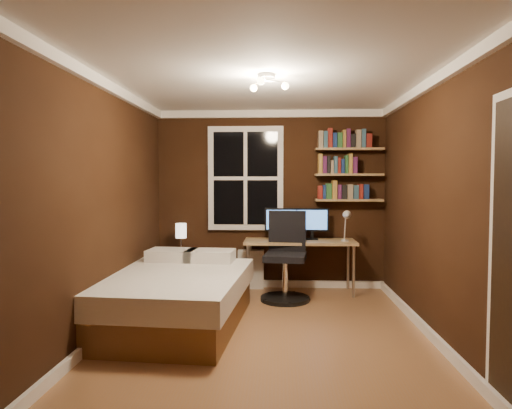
{
  "coord_description": "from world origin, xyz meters",
  "views": [
    {
      "loc": [
        0.11,
        -4.36,
        1.52
      ],
      "look_at": [
        -0.12,
        0.45,
        1.27
      ],
      "focal_mm": 32.0,
      "sensor_mm": 36.0,
      "label": 1
    }
  ],
  "objects_px": {
    "bed": "(173,297)",
    "monitor_left": "(281,224)",
    "nightstand": "(181,273)",
    "desk_lamp": "(346,225)",
    "radiator": "(251,269)",
    "office_chair": "(286,265)",
    "monitor_right": "(312,224)",
    "desk": "(300,245)",
    "bedside_lamp": "(181,239)"
  },
  "relations": [
    {
      "from": "bed",
      "to": "monitor_left",
      "type": "bearing_deg",
      "value": 57.73
    },
    {
      "from": "nightstand",
      "to": "desk_lamp",
      "type": "xyz_separation_m",
      "value": [
        2.22,
        -0.16,
        0.68
      ]
    },
    {
      "from": "radiator",
      "to": "office_chair",
      "type": "height_order",
      "value": "office_chair"
    },
    {
      "from": "bed",
      "to": "monitor_right",
      "type": "distance_m",
      "value": 2.29
    },
    {
      "from": "office_chair",
      "to": "desk",
      "type": "bearing_deg",
      "value": 70.68
    },
    {
      "from": "bed",
      "to": "desk_lamp",
      "type": "bearing_deg",
      "value": 37.72
    },
    {
      "from": "bed",
      "to": "monitor_right",
      "type": "relative_size",
      "value": 4.67
    },
    {
      "from": "nightstand",
      "to": "monitor_right",
      "type": "relative_size",
      "value": 1.1
    },
    {
      "from": "monitor_right",
      "to": "desk_lamp",
      "type": "distance_m",
      "value": 0.49
    },
    {
      "from": "monitor_right",
      "to": "office_chair",
      "type": "relative_size",
      "value": 0.4
    },
    {
      "from": "desk",
      "to": "office_chair",
      "type": "height_order",
      "value": "office_chair"
    },
    {
      "from": "bed",
      "to": "desk_lamp",
      "type": "height_order",
      "value": "desk_lamp"
    },
    {
      "from": "radiator",
      "to": "office_chair",
      "type": "bearing_deg",
      "value": -50.86
    },
    {
      "from": "desk",
      "to": "monitor_right",
      "type": "height_order",
      "value": "monitor_right"
    },
    {
      "from": "monitor_right",
      "to": "bed",
      "type": "bearing_deg",
      "value": -135.5
    },
    {
      "from": "monitor_left",
      "to": "monitor_right",
      "type": "bearing_deg",
      "value": 0.0
    },
    {
      "from": "bedside_lamp",
      "to": "radiator",
      "type": "xyz_separation_m",
      "value": [
        0.95,
        0.2,
        -0.44
      ]
    },
    {
      "from": "bedside_lamp",
      "to": "monitor_left",
      "type": "distance_m",
      "value": 1.39
    },
    {
      "from": "bed",
      "to": "radiator",
      "type": "height_order",
      "value": "bed"
    },
    {
      "from": "monitor_left",
      "to": "office_chair",
      "type": "xyz_separation_m",
      "value": [
        0.05,
        -0.47,
        -0.48
      ]
    },
    {
      "from": "monitor_left",
      "to": "bed",
      "type": "bearing_deg",
      "value": -126.71
    },
    {
      "from": "bedside_lamp",
      "to": "radiator",
      "type": "bearing_deg",
      "value": 11.82
    },
    {
      "from": "radiator",
      "to": "monitor_left",
      "type": "height_order",
      "value": "monitor_left"
    },
    {
      "from": "bedside_lamp",
      "to": "desk_lamp",
      "type": "height_order",
      "value": "desk_lamp"
    },
    {
      "from": "bed",
      "to": "monitor_left",
      "type": "xyz_separation_m",
      "value": [
        1.15,
        1.54,
        0.63
      ]
    },
    {
      "from": "monitor_right",
      "to": "desk_lamp",
      "type": "relative_size",
      "value": 1.03
    },
    {
      "from": "bedside_lamp",
      "to": "desk_lamp",
      "type": "xyz_separation_m",
      "value": [
        2.22,
        -0.16,
        0.22
      ]
    },
    {
      "from": "radiator",
      "to": "office_chair",
      "type": "relative_size",
      "value": 0.48
    },
    {
      "from": "bed",
      "to": "nightstand",
      "type": "bearing_deg",
      "value": 103.06
    },
    {
      "from": "bed",
      "to": "monitor_left",
      "type": "relative_size",
      "value": 4.67
    },
    {
      "from": "bed",
      "to": "office_chair",
      "type": "height_order",
      "value": "office_chair"
    },
    {
      "from": "bed",
      "to": "desk",
      "type": "relative_size",
      "value": 1.42
    },
    {
      "from": "monitor_right",
      "to": "office_chair",
      "type": "distance_m",
      "value": 0.77
    },
    {
      "from": "bedside_lamp",
      "to": "radiator",
      "type": "relative_size",
      "value": 0.8
    },
    {
      "from": "monitor_right",
      "to": "nightstand",
      "type": "bearing_deg",
      "value": -177.59
    },
    {
      "from": "radiator",
      "to": "desk_lamp",
      "type": "relative_size",
      "value": 1.23
    },
    {
      "from": "radiator",
      "to": "bedside_lamp",
      "type": "bearing_deg",
      "value": -168.18
    },
    {
      "from": "desk_lamp",
      "to": "monitor_right",
      "type": "bearing_deg",
      "value": 151.08
    },
    {
      "from": "bedside_lamp",
      "to": "desk_lamp",
      "type": "bearing_deg",
      "value": -4.1
    },
    {
      "from": "office_chair",
      "to": "radiator",
      "type": "bearing_deg",
      "value": 136.39
    },
    {
      "from": "radiator",
      "to": "monitor_right",
      "type": "distance_m",
      "value": 1.08
    },
    {
      "from": "monitor_left",
      "to": "desk_lamp",
      "type": "distance_m",
      "value": 0.88
    },
    {
      "from": "nightstand",
      "to": "desk_lamp",
      "type": "height_order",
      "value": "desk_lamp"
    },
    {
      "from": "nightstand",
      "to": "office_chair",
      "type": "distance_m",
      "value": 1.49
    },
    {
      "from": "nightstand",
      "to": "radiator",
      "type": "relative_size",
      "value": 0.92
    },
    {
      "from": "office_chair",
      "to": "nightstand",
      "type": "bearing_deg",
      "value": 171.9
    },
    {
      "from": "radiator",
      "to": "desk_lamp",
      "type": "bearing_deg",
      "value": -15.7
    },
    {
      "from": "radiator",
      "to": "desk",
      "type": "height_order",
      "value": "desk"
    },
    {
      "from": "bed",
      "to": "desk",
      "type": "distance_m",
      "value": 2.06
    },
    {
      "from": "bedside_lamp",
      "to": "office_chair",
      "type": "relative_size",
      "value": 0.39
    }
  ]
}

